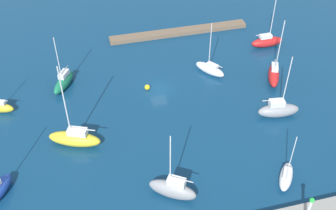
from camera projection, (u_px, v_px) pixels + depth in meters
water at (159, 89)px, 67.72m from camera, size 160.00×160.00×0.00m
pier_dock at (179, 32)px, 80.79m from camera, size 26.96×2.13×0.78m
harbor_beacon at (309, 207)px, 46.00m from camera, size 0.56×0.56×3.73m
sailboat_red_along_channel at (267, 41)px, 76.82m from camera, size 6.09×1.93×10.23m
sailboat_yellow_west_end at (75, 138)px, 57.32m from camera, size 7.58×4.80×13.12m
sailboat_gray_center_basin at (278, 110)px, 61.91m from camera, size 6.42×2.82×10.50m
sailboat_white_lone_north at (210, 69)px, 70.40m from camera, size 4.61×5.53×9.43m
sailboat_green_by_breakwater at (64, 82)px, 67.40m from camera, size 4.45×6.07×9.48m
sailboat_red_off_beacon at (274, 75)px, 68.78m from camera, size 4.12×6.37×11.26m
sailboat_gray_inner_mooring at (173, 189)px, 50.48m from camera, size 6.00×4.80×10.13m
sailboat_white_near_pier at (286, 176)px, 52.64m from camera, size 4.01×4.83×7.52m
mooring_buoy_yellow at (147, 87)px, 67.31m from camera, size 0.88×0.88×0.88m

